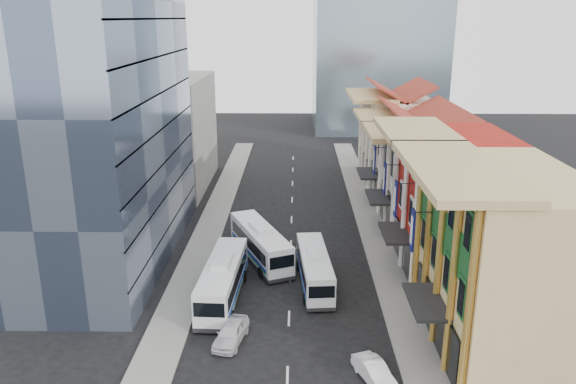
{
  "coord_description": "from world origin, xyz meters",
  "views": [
    {
      "loc": [
        0.48,
        -28.51,
        21.14
      ],
      "look_at": [
        -0.26,
        20.78,
        5.73
      ],
      "focal_mm": 35.0,
      "sensor_mm": 36.0,
      "label": 1
    }
  ],
  "objects_px": {
    "shophouse_tan": "(504,262)",
    "bus_left_far": "(260,243)",
    "office_tower": "(90,93)",
    "sedan_right": "(374,372)",
    "bus_right": "(314,268)",
    "bus_left_near": "(223,280)",
    "sedan_left": "(231,333)"
  },
  "relations": [
    {
      "from": "office_tower",
      "to": "sedan_right",
      "type": "distance_m",
      "value": 32.24
    },
    {
      "from": "bus_left_near",
      "to": "bus_left_far",
      "type": "relative_size",
      "value": 1.01
    },
    {
      "from": "bus_left_far",
      "to": "sedan_left",
      "type": "relative_size",
      "value": 2.56
    },
    {
      "from": "bus_left_far",
      "to": "sedan_left",
      "type": "distance_m",
      "value": 13.56
    },
    {
      "from": "shophouse_tan",
      "to": "bus_left_far",
      "type": "distance_m",
      "value": 21.8
    },
    {
      "from": "office_tower",
      "to": "sedan_left",
      "type": "xyz_separation_m",
      "value": [
        13.11,
        -14.16,
        -14.3
      ]
    },
    {
      "from": "office_tower",
      "to": "sedan_left",
      "type": "distance_m",
      "value": 24.01
    },
    {
      "from": "bus_right",
      "to": "bus_left_near",
      "type": "bearing_deg",
      "value": -164.76
    },
    {
      "from": "bus_left_far",
      "to": "sedan_left",
      "type": "bearing_deg",
      "value": -118.18
    },
    {
      "from": "shophouse_tan",
      "to": "sedan_left",
      "type": "bearing_deg",
      "value": -179.5
    },
    {
      "from": "office_tower",
      "to": "bus_right",
      "type": "distance_m",
      "value": 23.96
    },
    {
      "from": "office_tower",
      "to": "sedan_right",
      "type": "height_order",
      "value": "office_tower"
    },
    {
      "from": "sedan_right",
      "to": "bus_right",
      "type": "bearing_deg",
      "value": 82.62
    },
    {
      "from": "office_tower",
      "to": "sedan_right",
      "type": "relative_size",
      "value": 7.97
    },
    {
      "from": "bus_left_near",
      "to": "sedan_left",
      "type": "xyz_separation_m",
      "value": [
        1.28,
        -5.98,
        -1.01
      ]
    },
    {
      "from": "sedan_left",
      "to": "sedan_right",
      "type": "relative_size",
      "value": 1.1
    },
    {
      "from": "sedan_right",
      "to": "shophouse_tan",
      "type": "bearing_deg",
      "value": 4.73
    },
    {
      "from": "bus_right",
      "to": "sedan_left",
      "type": "height_order",
      "value": "bus_right"
    },
    {
      "from": "shophouse_tan",
      "to": "bus_right",
      "type": "xyz_separation_m",
      "value": [
        -11.98,
        8.42,
        -4.46
      ]
    },
    {
      "from": "shophouse_tan",
      "to": "sedan_right",
      "type": "height_order",
      "value": "shophouse_tan"
    },
    {
      "from": "office_tower",
      "to": "bus_right",
      "type": "height_order",
      "value": "office_tower"
    },
    {
      "from": "office_tower",
      "to": "bus_left_near",
      "type": "height_order",
      "value": "office_tower"
    },
    {
      "from": "bus_left_far",
      "to": "sedan_right",
      "type": "xyz_separation_m",
      "value": [
        7.99,
        -17.66,
        -1.07
      ]
    },
    {
      "from": "sedan_right",
      "to": "bus_left_far",
      "type": "bearing_deg",
      "value": 92.62
    },
    {
      "from": "shophouse_tan",
      "to": "office_tower",
      "type": "relative_size",
      "value": 0.47
    },
    {
      "from": "shophouse_tan",
      "to": "office_tower",
      "type": "distance_m",
      "value": 35.19
    },
    {
      "from": "shophouse_tan",
      "to": "office_tower",
      "type": "height_order",
      "value": "office_tower"
    },
    {
      "from": "sedan_right",
      "to": "bus_left_near",
      "type": "bearing_deg",
      "value": 114.09
    },
    {
      "from": "shophouse_tan",
      "to": "bus_left_far",
      "type": "height_order",
      "value": "shophouse_tan"
    },
    {
      "from": "shophouse_tan",
      "to": "bus_right",
      "type": "distance_m",
      "value": 15.31
    },
    {
      "from": "office_tower",
      "to": "sedan_right",
      "type": "bearing_deg",
      "value": -39.47
    },
    {
      "from": "office_tower",
      "to": "sedan_left",
      "type": "relative_size",
      "value": 7.26
    }
  ]
}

